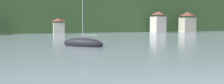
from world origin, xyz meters
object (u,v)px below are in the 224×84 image
object	(u,v)px
shore_building_westcentral	(59,26)
shore_building_eastcentral	(187,22)
shore_building_central	(158,22)
sailboat_far_0	(83,44)

from	to	relation	value
shore_building_westcentral	shore_building_eastcentral	xyz separation A→B (m)	(46.77, 0.63, 1.17)
shore_building_central	shore_building_eastcentral	distance (m)	11.71
shore_building_central	shore_building_eastcentral	world-z (taller)	shore_building_central
shore_building_central	sailboat_far_0	xyz separation A→B (m)	(-34.62, -41.18, -3.24)
shore_building_westcentral	shore_building_eastcentral	size ratio (longest dim) A/B	0.68
shore_building_eastcentral	sailboat_far_0	bearing A→B (deg)	-138.75
shore_building_central	sailboat_far_0	size ratio (longest dim) A/B	0.86
shore_building_eastcentral	sailboat_far_0	size ratio (longest dim) A/B	0.84
shore_building_westcentral	sailboat_far_0	size ratio (longest dim) A/B	0.57
shore_building_eastcentral	shore_building_central	bearing A→B (deg)	177.22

